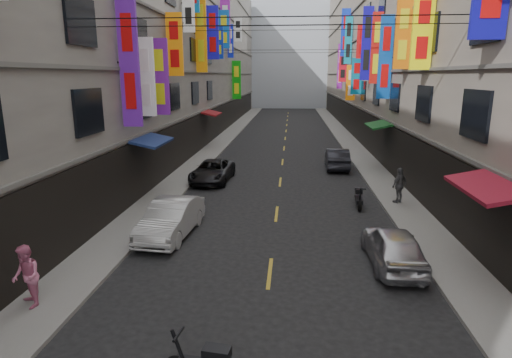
% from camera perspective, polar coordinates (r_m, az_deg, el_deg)
% --- Properties ---
extents(sidewalk_left, '(2.00, 90.00, 0.12)m').
position_cam_1_polar(sidewalk_left, '(37.58, -5.45, 4.30)').
color(sidewalk_left, slate).
rests_on(sidewalk_left, ground).
extents(sidewalk_right, '(2.00, 90.00, 0.12)m').
position_cam_1_polar(sidewalk_right, '(37.39, 13.02, 3.96)').
color(sidewalk_right, slate).
rests_on(sidewalk_right, ground).
extents(building_row_left, '(10.14, 90.00, 19.00)m').
position_cam_1_polar(building_row_left, '(38.76, -14.99, 18.18)').
color(building_row_left, gray).
rests_on(building_row_left, ground).
extents(building_row_right, '(10.14, 90.00, 19.00)m').
position_cam_1_polar(building_row_right, '(38.38, 23.13, 17.63)').
color(building_row_right, gray).
rests_on(building_row_right, ground).
extents(haze_block, '(18.00, 8.00, 22.00)m').
position_cam_1_polar(haze_block, '(86.64, 4.53, 16.82)').
color(haze_block, '#ABB3BF').
rests_on(haze_block, ground).
extents(shop_signage, '(14.00, 55.00, 11.71)m').
position_cam_1_polar(shop_signage, '(29.37, 3.74, 19.28)').
color(shop_signage, blue).
rests_on(shop_signage, ground).
extents(street_awnings, '(13.99, 35.20, 0.41)m').
position_cam_1_polar(street_awnings, '(20.82, -0.43, 5.03)').
color(street_awnings, '#124516').
rests_on(street_awnings, ground).
extents(overhead_cables, '(14.00, 38.04, 1.24)m').
position_cam_1_polar(overhead_cables, '(24.65, 3.54, 19.86)').
color(overhead_cables, black).
rests_on(overhead_cables, ground).
extents(lane_markings, '(0.12, 80.20, 0.01)m').
position_cam_1_polar(lane_markings, '(34.06, 3.67, 3.27)').
color(lane_markings, gold).
rests_on(lane_markings, ground).
extents(scooter_far_right, '(0.50, 1.80, 1.14)m').
position_cam_1_polar(scooter_far_right, '(20.92, 13.53, -2.49)').
color(scooter_far_right, black).
rests_on(scooter_far_right, ground).
extents(car_left_mid, '(1.85, 4.42, 1.42)m').
position_cam_1_polar(car_left_mid, '(16.99, -11.27, -5.19)').
color(car_left_mid, silver).
rests_on(car_left_mid, ground).
extents(car_left_far, '(2.28, 4.58, 1.25)m').
position_cam_1_polar(car_left_far, '(25.33, -5.83, 1.04)').
color(car_left_far, black).
rests_on(car_left_far, ground).
extents(car_right_mid, '(1.64, 3.93, 1.33)m').
position_cam_1_polar(car_right_mid, '(14.89, 17.80, -8.52)').
color(car_right_mid, silver).
rests_on(car_right_mid, ground).
extents(car_right_far, '(1.55, 4.20, 1.37)m').
position_cam_1_polar(car_right_far, '(29.26, 10.74, 2.70)').
color(car_right_far, '#23232A').
rests_on(car_right_far, ground).
extents(pedestrian_lfar, '(0.98, 1.00, 1.71)m').
position_cam_1_polar(pedestrian_lfar, '(13.00, -28.32, -11.39)').
color(pedestrian_lfar, pink).
rests_on(pedestrian_lfar, sidewalk_left).
extents(pedestrian_rfar, '(1.14, 1.10, 1.73)m').
position_cam_1_polar(pedestrian_rfar, '(21.66, 18.57, -0.79)').
color(pedestrian_rfar, '#545456').
rests_on(pedestrian_rfar, sidewalk_right).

